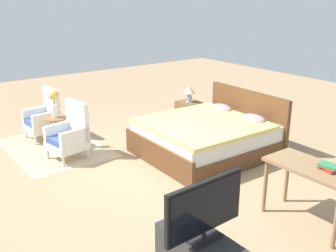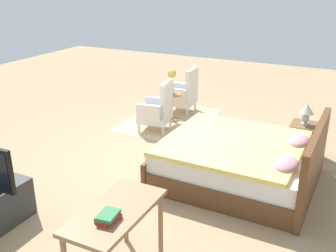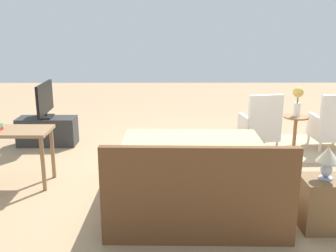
% 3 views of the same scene
% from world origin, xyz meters
% --- Properties ---
extents(ground_plane, '(16.00, 16.00, 0.00)m').
position_xyz_m(ground_plane, '(0.00, 0.00, 0.00)').
color(ground_plane, '#A38460').
extents(floor_rug, '(2.10, 1.50, 0.01)m').
position_xyz_m(floor_rug, '(-1.85, -0.89, 0.00)').
color(floor_rug, tan).
rests_on(floor_rug, ground_plane).
extents(bed, '(1.83, 2.06, 0.96)m').
position_xyz_m(bed, '(-0.07, 1.10, 0.30)').
color(bed, brown).
rests_on(bed, ground_plane).
extents(armchair_by_window_left, '(0.57, 0.57, 0.92)m').
position_xyz_m(armchair_by_window_left, '(-2.43, -0.83, 0.38)').
color(armchair_by_window_left, white).
rests_on(armchair_by_window_left, floor_rug).
extents(armchair_by_window_right, '(0.63, 0.63, 0.92)m').
position_xyz_m(armchair_by_window_right, '(-1.28, -0.83, 0.38)').
color(armchair_by_window_right, white).
rests_on(armchair_by_window_right, floor_rug).
extents(side_table, '(0.40, 0.40, 0.55)m').
position_xyz_m(side_table, '(-1.85, -0.83, 0.35)').
color(side_table, '#936038').
rests_on(side_table, ground_plane).
extents(flower_vase, '(0.17, 0.17, 0.48)m').
position_xyz_m(flower_vase, '(-1.85, -0.83, 0.84)').
color(flower_vase, silver).
rests_on(flower_vase, side_table).
extents(nightstand, '(0.44, 0.41, 0.53)m').
position_xyz_m(nightstand, '(-1.32, 1.72, 0.26)').
color(nightstand, brown).
rests_on(nightstand, ground_plane).
extents(table_lamp, '(0.22, 0.22, 0.33)m').
position_xyz_m(table_lamp, '(-1.32, 1.72, 0.74)').
color(table_lamp, '#9EADC6').
rests_on(table_lamp, nightstand).
extents(vanity_desk, '(1.04, 0.52, 0.72)m').
position_xyz_m(vanity_desk, '(2.22, 0.60, 0.62)').
color(vanity_desk, '#8E6B47').
rests_on(vanity_desk, ground_plane).
extents(book_stack, '(0.22, 0.17, 0.07)m').
position_xyz_m(book_stack, '(2.39, 0.64, 0.76)').
color(book_stack, '#AD2823').
rests_on(book_stack, vanity_desk).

